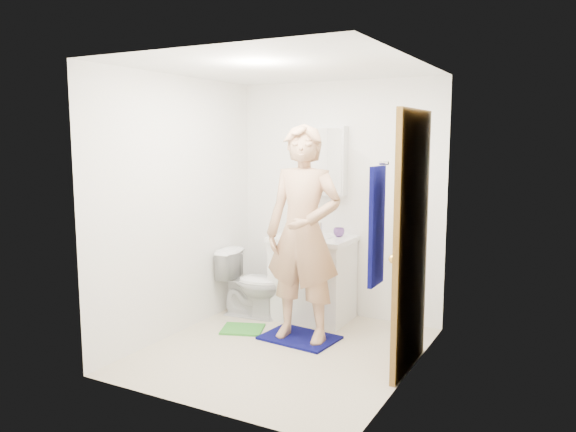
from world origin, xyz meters
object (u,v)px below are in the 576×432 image
at_px(vanity_cabinet, 313,280).
at_px(medicine_cabinet, 323,161).
at_px(soap_dispenser, 291,226).
at_px(toothbrush_cup, 339,232).
at_px(towel, 377,226).
at_px(toilet, 252,283).
at_px(man, 303,234).

bearing_deg(vanity_cabinet, medicine_cabinet, 90.00).
bearing_deg(soap_dispenser, toothbrush_cup, 20.86).
height_order(towel, soap_dispenser, towel).
xyz_separation_m(toilet, soap_dispenser, (0.36, 0.17, 0.60)).
height_order(towel, man, man).
bearing_deg(soap_dispenser, vanity_cabinet, 13.55).
relative_size(towel, soap_dispenser, 4.22).
distance_m(medicine_cabinet, toothbrush_cup, 0.75).
xyz_separation_m(medicine_cabinet, toilet, (-0.59, -0.45, -1.25)).
height_order(vanity_cabinet, towel, towel).
relative_size(soap_dispenser, toothbrush_cup, 1.71).
height_order(towel, toilet, towel).
bearing_deg(toilet, vanity_cabinet, -74.03).
height_order(soap_dispenser, man, man).
height_order(vanity_cabinet, toothbrush_cup, toothbrush_cup).
xyz_separation_m(vanity_cabinet, medicine_cabinet, (0.00, 0.22, 1.20)).
bearing_deg(medicine_cabinet, man, -76.70).
relative_size(toothbrush_cup, man, 0.06).
height_order(medicine_cabinet, soap_dispenser, medicine_cabinet).
distance_m(medicine_cabinet, toilet, 1.46).
distance_m(towel, man, 1.34).
xyz_separation_m(vanity_cabinet, toothbrush_cup, (0.23, 0.12, 0.49)).
distance_m(toilet, toothbrush_cup, 1.04).
bearing_deg(toilet, medicine_cabinet, -57.50).
distance_m(medicine_cabinet, towel, 2.11).
height_order(toothbrush_cup, man, man).
bearing_deg(toilet, towel, -130.28).
relative_size(medicine_cabinet, man, 0.36).
relative_size(medicine_cabinet, toilet, 1.01).
bearing_deg(soap_dispenser, man, -52.89).
bearing_deg(towel, soap_dispenser, 134.50).
bearing_deg(toothbrush_cup, man, -92.44).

